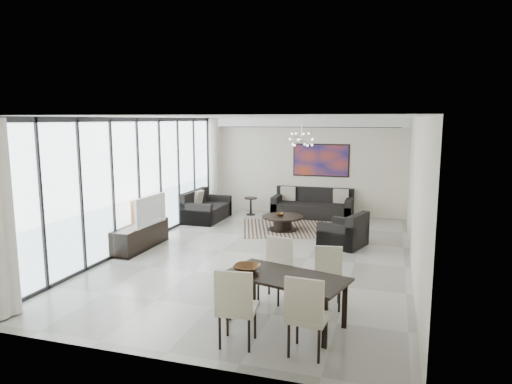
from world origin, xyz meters
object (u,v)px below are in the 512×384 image
at_px(sofa_main, 313,208).
at_px(dining_table, 286,282).
at_px(tv_console, 140,236).
at_px(television, 146,210).
at_px(coffee_table, 283,222).

bearing_deg(sofa_main, dining_table, -83.09).
xyz_separation_m(tv_console, television, (0.16, 0.03, 0.60)).
xyz_separation_m(tv_console, dining_table, (3.98, -2.76, 0.34)).
bearing_deg(tv_console, sofa_main, 54.80).
xyz_separation_m(sofa_main, television, (-2.95, -4.38, 0.59)).
bearing_deg(sofa_main, tv_console, -125.20).
bearing_deg(tv_console, coffee_table, 44.27).
bearing_deg(tv_console, television, 10.12).
height_order(sofa_main, dining_table, sofa_main).
bearing_deg(sofa_main, coffee_table, -104.27).
height_order(coffee_table, dining_table, dining_table).
height_order(sofa_main, television, television).
bearing_deg(coffee_table, sofa_main, 75.73).
bearing_deg(dining_table, tv_console, 145.23).
relative_size(sofa_main, dining_table, 1.25).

